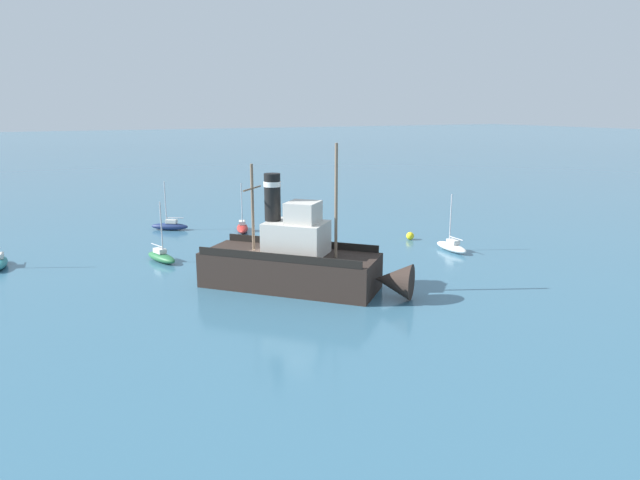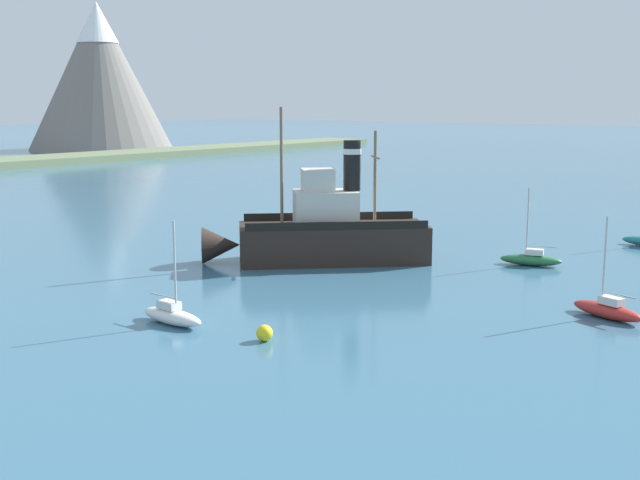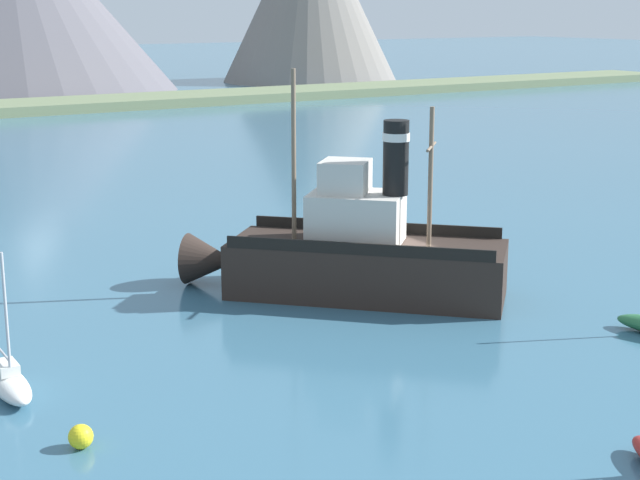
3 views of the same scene
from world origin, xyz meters
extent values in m
plane|color=#38667F|center=(0.00, 0.00, 0.00)|extent=(600.00, 600.00, 0.00)
cube|color=#2D231E|center=(-0.93, 0.85, 1.20)|extent=(11.53, 11.66, 2.40)
cone|color=#2D231E|center=(-5.96, 6.00, 1.20)|extent=(3.36, 3.36, 2.35)
cube|color=beige|center=(-1.28, 1.20, 3.50)|extent=(4.94, 4.96, 2.20)
cube|color=beige|center=(-1.63, 1.56, 5.30)|extent=(2.97, 2.97, 1.40)
cylinder|color=black|center=(-0.09, -0.01, 6.20)|extent=(1.10, 1.10, 3.20)
cylinder|color=silver|center=(-0.09, -0.01, 7.10)|extent=(1.16, 1.16, 0.35)
cylinder|color=#75604C|center=(-3.24, 3.21, 6.15)|extent=(0.20, 0.20, 7.50)
cylinder|color=#75604C|center=(0.96, -1.08, 5.40)|extent=(0.20, 0.20, 6.00)
cylinder|color=#75604C|center=(0.96, -1.08, 6.72)|extent=(1.94, 1.90, 0.12)
cube|color=black|center=(-2.47, -0.66, 2.65)|extent=(8.05, 8.24, 0.50)
cube|color=black|center=(0.61, 2.35, 2.65)|extent=(8.05, 8.24, 0.50)
ellipsoid|color=#286B3D|center=(5.69, -9.83, 0.35)|extent=(2.21, 3.95, 0.70)
cube|color=silver|center=(5.75, -10.02, 0.88)|extent=(0.95, 1.24, 0.36)
cylinder|color=#B7B7BC|center=(5.59, -9.54, 2.80)|extent=(0.10, 0.10, 4.20)
cylinder|color=#B7B7BC|center=(5.87, -10.40, 1.25)|extent=(0.63, 1.74, 0.08)
ellipsoid|color=navy|center=(2.47, -21.89, 0.35)|extent=(3.78, 3.01, 0.70)
cube|color=silver|center=(2.31, -21.78, 0.88)|extent=(1.27, 1.14, 0.36)
cylinder|color=#B7B7BC|center=(2.72, -22.06, 2.80)|extent=(0.10, 0.10, 4.20)
cylinder|color=#B7B7BC|center=(1.97, -21.56, 1.25)|extent=(1.55, 1.06, 0.08)
ellipsoid|color=#B22823|center=(-3.85, -17.83, 0.35)|extent=(2.22, 3.95, 0.70)
cube|color=silver|center=(-3.92, -18.02, 0.88)|extent=(0.95, 1.24, 0.36)
cylinder|color=#B7B7BC|center=(-3.76, -17.54, 2.80)|extent=(0.10, 0.10, 4.20)
cylinder|color=#B7B7BC|center=(-4.04, -18.40, 1.25)|extent=(0.63, 1.74, 0.08)
ellipsoid|color=white|center=(-17.41, -2.23, 0.35)|extent=(1.19, 3.83, 0.70)
cube|color=silver|center=(-17.41, -2.03, 0.88)|extent=(0.67, 1.12, 0.36)
cylinder|color=#B7B7BC|center=(-17.42, -2.53, 2.80)|extent=(0.10, 0.10, 4.20)
cylinder|color=#B7B7BC|center=(-17.40, -1.63, 1.25)|extent=(0.12, 1.80, 0.08)
sphere|color=yellow|center=(-16.78, -7.43, 0.36)|extent=(0.73, 0.73, 0.73)
camera|label=1|loc=(13.91, 35.43, 12.08)|focal=32.00mm
camera|label=2|loc=(-41.61, -29.92, 10.24)|focal=45.00mm
camera|label=3|loc=(-24.92, -33.23, 12.40)|focal=55.00mm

